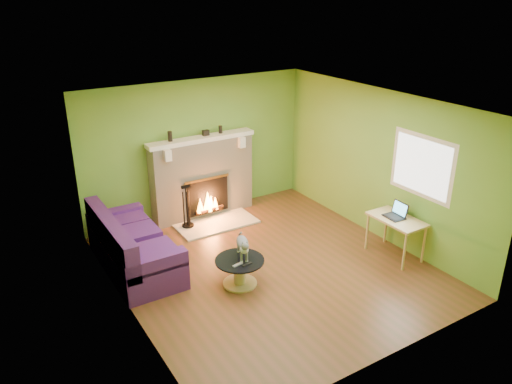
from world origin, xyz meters
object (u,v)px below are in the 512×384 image
coffee_table (240,270)px  cat (242,246)px  sofa (131,248)px  desk (397,223)px

coffee_table → cat: 0.38m
sofa → coffee_table: size_ratio=2.81×
sofa → cat: sofa is taller
desk → cat: 2.60m
sofa → coffee_table: (1.21, -1.30, -0.12)m
cat → coffee_table: bearing=-126.6°
sofa → desk: 4.26m
sofa → desk: bearing=-26.4°
sofa → coffee_table: bearing=-46.9°
coffee_table → desk: bearing=-12.9°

